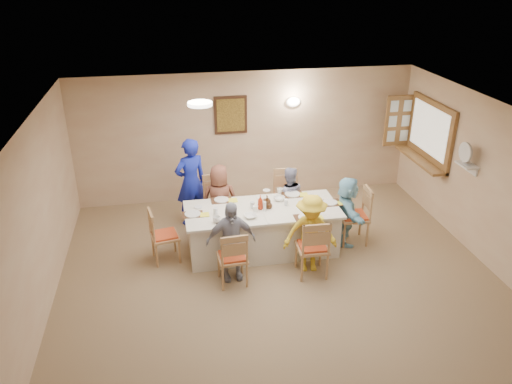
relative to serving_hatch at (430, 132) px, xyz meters
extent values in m
plane|color=olive|center=(-3.21, -2.40, -1.50)|extent=(7.00, 7.00, 0.00)
plane|color=tan|center=(-3.21, 1.10, -0.25)|extent=(6.50, 0.00, 6.50)
plane|color=tan|center=(-6.46, -2.40, -0.25)|extent=(0.00, 7.00, 7.00)
plane|color=white|center=(-3.21, -2.40, 1.00)|extent=(7.00, 7.00, 0.00)
cube|color=#422517|center=(-3.51, 1.07, 0.20)|extent=(0.62, 0.04, 0.72)
cube|color=black|center=(-3.51, 1.05, 0.20)|extent=(0.52, 0.02, 0.62)
ellipsoid|color=white|center=(-2.31, 1.04, 0.40)|extent=(0.26, 0.09, 0.18)
cylinder|color=white|center=(-4.21, -0.90, 0.97)|extent=(0.36, 0.36, 0.05)
cube|color=olive|center=(0.00, 0.00, 0.00)|extent=(0.06, 1.50, 1.15)
cube|color=olive|center=(-0.12, 0.00, -0.53)|extent=(0.30, 1.50, 0.05)
cube|color=olive|center=(-0.26, 0.76, 0.00)|extent=(0.55, 0.04, 1.00)
cube|color=white|center=(-0.08, -1.35, -0.10)|extent=(0.22, 0.36, 0.03)
cube|color=silver|center=(-3.31, -1.03, -1.12)|extent=(2.45, 1.04, 0.76)
imported|color=brown|center=(-3.91, -0.35, -0.87)|extent=(0.68, 0.49, 1.27)
imported|color=#8D90B3|center=(-2.71, -0.35, -0.93)|extent=(0.68, 0.59, 1.14)
imported|color=#9799A9|center=(-3.91, -1.71, -0.87)|extent=(0.77, 0.39, 1.26)
imported|color=gold|center=(-2.71, -1.71, -0.87)|extent=(0.92, 0.66, 1.26)
imported|color=#90D3EF|center=(-1.89, -1.03, -0.91)|extent=(1.18, 0.60, 1.18)
imported|color=#1726B6|center=(-4.36, 0.12, -0.70)|extent=(0.86, 0.81, 1.61)
cube|color=#472B19|center=(-3.91, -1.45, -0.74)|extent=(0.34, 0.25, 0.01)
cylinder|color=white|center=(-3.91, -1.45, -0.73)|extent=(0.23, 0.23, 0.01)
cube|color=#FFF635|center=(-3.73, -1.50, -0.73)|extent=(0.14, 0.14, 0.01)
cube|color=#472B19|center=(-2.71, -1.45, -0.74)|extent=(0.36, 0.27, 0.01)
cylinder|color=white|center=(-2.71, -1.45, -0.73)|extent=(0.24, 0.24, 0.02)
cube|color=#FFF635|center=(-2.53, -1.50, -0.73)|extent=(0.14, 0.14, 0.01)
cube|color=#472B19|center=(-3.91, -0.61, -0.74)|extent=(0.35, 0.26, 0.01)
cylinder|color=white|center=(-3.91, -0.61, -0.73)|extent=(0.24, 0.24, 0.02)
cube|color=#FFF635|center=(-3.73, -0.66, -0.73)|extent=(0.15, 0.15, 0.01)
cube|color=#472B19|center=(-2.71, -0.61, -0.74)|extent=(0.36, 0.27, 0.01)
cylinder|color=white|center=(-2.71, -0.61, -0.73)|extent=(0.26, 0.26, 0.02)
cube|color=#FFF635|center=(-2.53, -0.66, -0.73)|extent=(0.15, 0.15, 0.01)
cube|color=#472B19|center=(-4.41, -1.03, -0.74)|extent=(0.32, 0.24, 0.01)
cylinder|color=white|center=(-4.41, -1.03, -0.73)|extent=(0.25, 0.25, 0.02)
cube|color=#FFF635|center=(-4.23, -1.08, -0.73)|extent=(0.14, 0.14, 0.01)
cube|color=#472B19|center=(-2.19, -1.03, -0.74)|extent=(0.36, 0.27, 0.01)
cylinder|color=white|center=(-2.19, -1.03, -0.73)|extent=(0.24, 0.24, 0.02)
cube|color=#FFF635|center=(-2.01, -1.08, -0.73)|extent=(0.13, 0.13, 0.01)
imported|color=white|center=(-4.07, -1.34, -0.69)|extent=(0.16, 0.16, 0.10)
imported|color=white|center=(-2.91, -0.52, -0.69)|extent=(0.11, 0.11, 0.09)
imported|color=white|center=(-3.55, -1.28, -0.72)|extent=(0.28, 0.28, 0.05)
imported|color=white|center=(-2.98, -0.78, -0.71)|extent=(0.22, 0.22, 0.06)
imported|color=#AE2C0E|center=(-3.35, -1.03, -0.62)|extent=(0.15, 0.15, 0.23)
imported|color=#3E2310|center=(-3.23, -1.00, -0.63)|extent=(0.11, 0.11, 0.21)
imported|color=#3E2310|center=(-3.20, -1.03, -0.67)|extent=(0.17, 0.17, 0.14)
cylinder|color=silver|center=(-3.46, -0.98, -0.68)|extent=(0.07, 0.07, 0.10)
camera|label=1|loc=(-4.70, -7.93, 2.86)|focal=35.00mm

